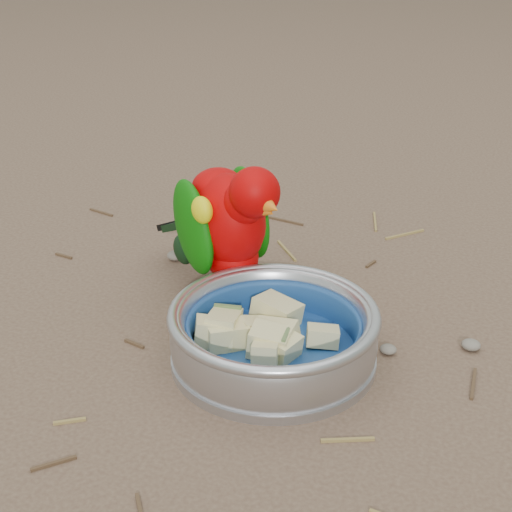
% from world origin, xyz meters
% --- Properties ---
extents(ground, '(60.00, 60.00, 0.00)m').
position_xyz_m(ground, '(0.00, 0.00, 0.00)').
color(ground, brown).
extents(food_bowl, '(0.21, 0.21, 0.02)m').
position_xyz_m(food_bowl, '(-0.00, 0.05, 0.01)').
color(food_bowl, '#B2B2BA').
rests_on(food_bowl, ground).
extents(bowl_wall, '(0.21, 0.21, 0.04)m').
position_xyz_m(bowl_wall, '(-0.00, 0.05, 0.04)').
color(bowl_wall, '#B2B2BA').
rests_on(bowl_wall, food_bowl).
extents(fruit_wedges, '(0.13, 0.13, 0.03)m').
position_xyz_m(fruit_wedges, '(-0.00, 0.05, 0.03)').
color(fruit_wedges, beige).
rests_on(fruit_wedges, food_bowl).
extents(lory_parrot, '(0.23, 0.21, 0.17)m').
position_xyz_m(lory_parrot, '(-0.09, 0.15, 0.09)').
color(lory_parrot, '#AE0001').
rests_on(lory_parrot, ground).
extents(ground_debris, '(0.90, 0.80, 0.01)m').
position_xyz_m(ground_debris, '(0.03, 0.04, 0.00)').
color(ground_debris, olive).
rests_on(ground_debris, ground).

